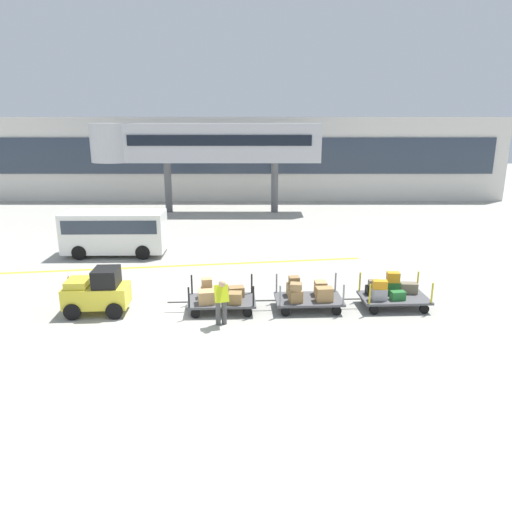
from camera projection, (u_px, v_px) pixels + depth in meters
The scene contains 11 objects.
ground_plane at pixel (157, 328), 15.27m from camera, with size 120.00×120.00×0.00m, color #9E9B91.
apron_lead_line at pixel (167, 266), 21.67m from camera, with size 17.92×0.20×0.01m, color yellow.
terminal_building at pixel (218, 159), 39.38m from camera, with size 46.29×2.51×6.57m.
jet_bridge at pixel (197, 144), 33.22m from camera, with size 15.77×3.00×6.13m.
baggage_tug at pixel (98, 292), 16.23m from camera, with size 2.15×1.32×1.58m.
baggage_cart_lead at pixel (220, 297), 16.49m from camera, with size 3.03×1.52×1.10m.
baggage_cart_middle at pixel (308, 294), 16.64m from camera, with size 3.03×1.52×1.10m.
baggage_cart_tail at pixel (392, 293), 16.83m from camera, with size 3.03×1.52×1.18m.
baggage_handler at pixel (222, 300), 15.23m from camera, with size 0.51×0.52×1.56m.
shuttle_van at pixel (115, 230), 23.28m from camera, with size 4.84×2.04×2.10m.
safety_cone_far at pixel (69, 282), 18.74m from camera, with size 0.36×0.36×0.55m, color #EA590F.
Camera 1 is at (3.15, -14.08, 6.33)m, focal length 33.88 mm.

